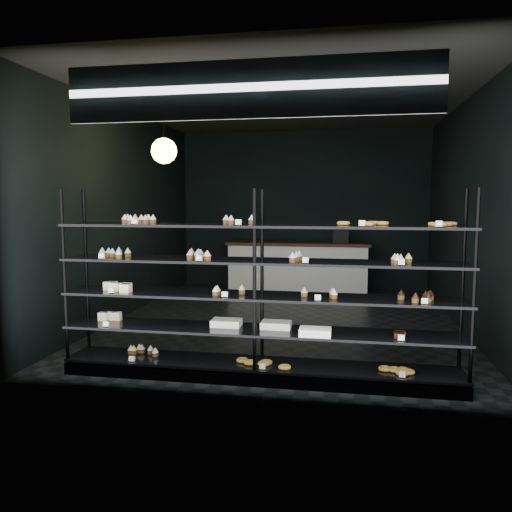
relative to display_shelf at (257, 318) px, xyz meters
name	(u,v)px	position (x,y,z in m)	size (l,w,h in m)	color
room	(286,214)	(0.00, 2.45, 0.97)	(5.01, 6.01, 3.20)	black
display_shelf	(257,318)	(0.00, 0.00, 0.00)	(4.00, 0.50, 1.91)	black
signage	(247,89)	(0.00, -0.48, 2.12)	(3.30, 0.05, 0.50)	#0D1042
pendant_lamp	(164,151)	(-1.53, 1.57, 1.82)	(0.33, 0.33, 0.90)	black
service_counter	(298,266)	(-0.04, 4.95, -0.13)	(2.79, 0.65, 1.23)	silver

